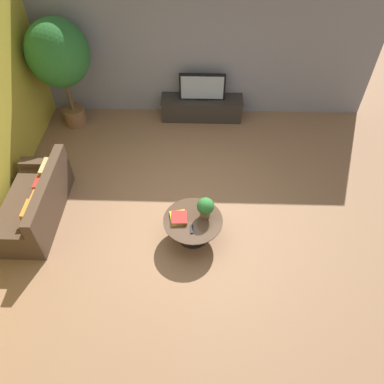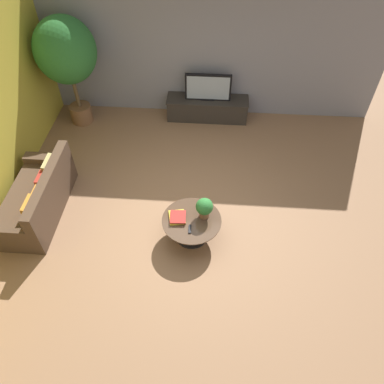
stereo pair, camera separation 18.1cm
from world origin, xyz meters
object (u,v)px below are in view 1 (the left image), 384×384
object	(u,v)px
television	(202,87)
couch_by_wall	(36,204)
coffee_table	(193,225)
potted_palm_tall	(59,56)
potted_plant_tabletop	(205,207)
media_console	(202,108)

from	to	relation	value
television	couch_by_wall	world-z (taller)	television
coffee_table	potted_palm_tall	distance (m)	4.18
coffee_table	potted_plant_tabletop	distance (m)	0.40
media_console	potted_plant_tabletop	size ratio (longest dim) A/B	4.88
television	potted_palm_tall	size ratio (longest dim) A/B	0.43
potted_plant_tabletop	media_console	bearing A→B (deg)	91.51
media_console	potted_plant_tabletop	world-z (taller)	potted_plant_tabletop
television	media_console	bearing A→B (deg)	90.00
couch_by_wall	potted_palm_tall	distance (m)	2.91
coffee_table	potted_palm_tall	world-z (taller)	potted_palm_tall
coffee_table	potted_plant_tabletop	xyz separation A→B (m)	(0.19, 0.10, 0.33)
coffee_table	potted_plant_tabletop	bearing A→B (deg)	26.72
television	potted_plant_tabletop	xyz separation A→B (m)	(0.08, -3.20, -0.14)
coffee_table	couch_by_wall	bearing A→B (deg)	171.97
television	coffee_table	size ratio (longest dim) A/B	1.03
media_console	potted_plant_tabletop	bearing A→B (deg)	-88.49
media_console	couch_by_wall	bearing A→B (deg)	-133.19
couch_by_wall	potted_palm_tall	world-z (taller)	potted_palm_tall
coffee_table	couch_by_wall	world-z (taller)	couch_by_wall
media_console	potted_palm_tall	xyz separation A→B (m)	(-2.74, -0.31, 1.32)
television	potted_palm_tall	xyz separation A→B (m)	(-2.74, -0.31, 0.80)
potted_plant_tabletop	potted_palm_tall	bearing A→B (deg)	134.37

